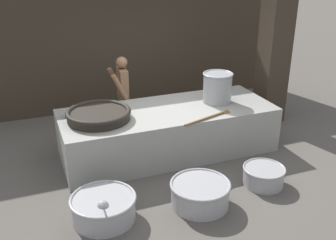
% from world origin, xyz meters
% --- Properties ---
extents(ground_plane, '(60.00, 60.00, 0.00)m').
position_xyz_m(ground_plane, '(0.00, 0.00, 0.00)').
color(ground_plane, '#56514C').
extents(back_wall, '(8.00, 0.24, 3.26)m').
position_xyz_m(back_wall, '(0.00, 2.71, 1.63)').
color(back_wall, '#382D23').
rests_on(back_wall, ground_plane).
extents(support_pillar, '(0.52, 0.52, 3.26)m').
position_xyz_m(support_pillar, '(2.67, 0.65, 1.63)').
color(support_pillar, '#382D23').
rests_on(support_pillar, ground_plane).
extents(hearth_platform, '(3.89, 1.51, 0.84)m').
position_xyz_m(hearth_platform, '(0.00, 0.00, 0.42)').
color(hearth_platform, gray).
rests_on(hearth_platform, ground_plane).
extents(giant_wok_near, '(1.11, 1.11, 0.18)m').
position_xyz_m(giant_wok_near, '(-1.27, -0.01, 0.94)').
color(giant_wok_near, black).
rests_on(giant_wok_near, hearth_platform).
extents(stock_pot, '(0.57, 0.57, 0.57)m').
position_xyz_m(stock_pot, '(1.01, 0.03, 1.14)').
color(stock_pot, gray).
rests_on(stock_pot, hearth_platform).
extents(stirring_paddle, '(0.99, 0.38, 0.04)m').
position_xyz_m(stirring_paddle, '(0.52, -0.64, 0.86)').
color(stirring_paddle, brown).
rests_on(stirring_paddle, hearth_platform).
extents(cook, '(0.39, 0.60, 1.62)m').
position_xyz_m(cook, '(-0.56, 1.06, 0.88)').
color(cook, brown).
rests_on(cook, ground_plane).
extents(prep_bowl_vegetables, '(0.93, 1.20, 0.74)m').
position_xyz_m(prep_bowl_vegetables, '(-1.59, -1.60, 0.20)').
color(prep_bowl_vegetables, '#9E9EA3').
rests_on(prep_bowl_vegetables, ground_plane).
extents(prep_bowl_meat, '(0.90, 0.90, 0.37)m').
position_xyz_m(prep_bowl_meat, '(-0.18, -1.78, 0.20)').
color(prep_bowl_meat, '#9E9EA3').
rests_on(prep_bowl_meat, ground_plane).
extents(prep_bowl_extra, '(0.68, 0.68, 0.31)m').
position_xyz_m(prep_bowl_extra, '(1.02, -1.64, 0.17)').
color(prep_bowl_extra, '#9E9EA3').
rests_on(prep_bowl_extra, ground_plane).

